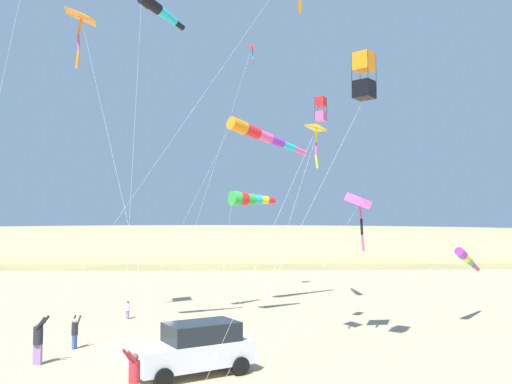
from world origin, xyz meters
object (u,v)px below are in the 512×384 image
person_bystander_far (38,338)px  kite_windsock_rainbow_low_near (466,258)px  parked_car (195,348)px  person_child_grey_jacket (75,331)px  cooler_box (222,352)px  kite_windsock_green_low_center (260,135)px  person_child_green_jacket (128,308)px  kite_delta_teal_far_right (82,17)px  person_adult_flyer (134,375)px  kite_delta_yellow_midlevel (252,47)px  kite_box_purple_drifting (364,76)px  kite_box_black_fish_shape (321,109)px  kite_windsock_magenta_far_left (157,9)px  kite_windsock_long_streamer_right (247,199)px  kite_delta_orange_high_right (361,202)px  kite_delta_striped_overhead (316,128)px

person_bystander_far → kite_windsock_rainbow_low_near: bearing=-67.7°
parked_car → person_child_grey_jacket: (4.09, 5.66, -0.17)m
cooler_box → kite_windsock_green_low_center: kite_windsock_green_low_center is taller
person_child_green_jacket → kite_delta_teal_far_right: kite_delta_teal_far_right is taller
person_adult_flyer → kite_delta_yellow_midlevel: size_ratio=0.09×
kite_box_purple_drifting → kite_box_black_fish_shape: bearing=11.7°
person_child_grey_jacket → kite_windsock_magenta_far_left: size_ratio=0.08×
cooler_box → person_child_grey_jacket: person_child_grey_jacket is taller
kite_windsock_rainbow_low_near → kite_windsock_long_streamer_right: (2.39, 12.45, 3.49)m
person_bystander_far → kite_box_black_fish_shape: kite_box_black_fish_shape is taller
person_child_grey_jacket → kite_delta_teal_far_right: kite_delta_teal_far_right is taller
kite_box_purple_drifting → kite_windsock_long_streamer_right: 12.52m
person_adult_flyer → kite_windsock_rainbow_low_near: size_ratio=0.13×
person_adult_flyer → kite_box_black_fish_shape: bearing=-35.5°
person_child_grey_jacket → kite_delta_teal_far_right: size_ratio=0.08×
person_child_green_jacket → kite_box_black_fish_shape: kite_box_black_fish_shape is taller
person_child_grey_jacket → kite_windsock_magenta_far_left: kite_windsock_magenta_far_left is taller
person_child_grey_jacket → kite_windsock_rainbow_low_near: 21.18m
kite_delta_yellow_midlevel → kite_delta_orange_high_right: bearing=-160.8°
kite_delta_teal_far_right → kite_delta_orange_high_right: kite_delta_teal_far_right is taller
parked_car → person_bystander_far: (1.47, 6.24, 0.07)m
parked_car → kite_delta_orange_high_right: kite_delta_orange_high_right is taller
cooler_box → person_bystander_far: bearing=98.0°
kite_delta_striped_overhead → kite_box_black_fish_shape: kite_box_black_fish_shape is taller
kite_windsock_green_low_center → kite_box_black_fish_shape: bearing=-163.4°
kite_windsock_rainbow_low_near → kite_box_black_fish_shape: bearing=110.5°
kite_delta_yellow_midlevel → person_child_grey_jacket: bearing=154.0°
person_adult_flyer → kite_delta_yellow_midlevel: bearing=-9.4°
person_child_grey_jacket → kite_delta_orange_high_right: (2.16, -13.27, 5.83)m
kite_windsock_rainbow_low_near → kite_delta_striped_overhead: bearing=122.5°
kite_delta_striped_overhead → person_bystander_far: bearing=102.5°
kite_box_black_fish_shape → kite_windsock_long_streamer_right: (5.68, 3.67, -4.29)m
kite_windsock_rainbow_low_near → kite_windsock_long_streamer_right: size_ratio=1.10×
kite_windsock_green_low_center → kite_windsock_long_streamer_right: size_ratio=1.02×
kite_windsock_long_streamer_right → parked_car: bearing=170.6°
kite_delta_striped_overhead → kite_delta_yellow_midlevel: kite_delta_yellow_midlevel is taller
kite_delta_yellow_midlevel → kite_windsock_magenta_far_left: bearing=156.0°
cooler_box → person_adult_flyer: size_ratio=0.36×
person_adult_flyer → kite_windsock_magenta_far_left: (11.94, 1.48, 16.39)m
cooler_box → kite_windsock_long_streamer_right: kite_windsock_long_streamer_right is taller
kite_delta_teal_far_right → kite_windsock_long_streamer_right: 14.37m
person_child_green_jacket → kite_delta_striped_overhead: bearing=-126.6°
kite_box_purple_drifting → kite_delta_orange_high_right: (4.56, -0.86, -5.00)m
cooler_box → person_child_green_jacket: (8.99, 5.83, 0.43)m
cooler_box → kite_windsock_long_streamer_right: size_ratio=0.05×
cooler_box → kite_delta_orange_high_right: 10.03m
person_adult_flyer → kite_delta_yellow_midlevel: kite_delta_yellow_midlevel is taller
kite_delta_teal_far_right → kite_box_purple_drifting: bearing=-120.4°
kite_windsock_rainbow_low_near → parked_car: bearing=124.5°
kite_windsock_rainbow_low_near → kite_windsock_green_low_center: kite_windsock_green_low_center is taller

